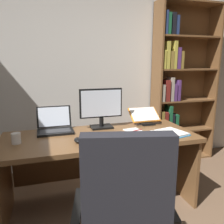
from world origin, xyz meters
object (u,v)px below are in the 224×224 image
object	(u,v)px
bookshelf	(177,87)
computer_mouse	(78,140)
reading_stand_with_book	(145,116)
pen	(137,130)
monitor	(101,109)
open_binder	(162,135)
desk	(99,151)
coffee_mug	(16,138)
laptop	(55,126)
notepad	(135,131)
keyboard	(112,138)

from	to	relation	value
bookshelf	computer_mouse	xyz separation A→B (m)	(-1.53, -0.93, -0.31)
reading_stand_with_book	pen	xyz separation A→B (m)	(-0.22, -0.29, -0.06)
monitor	reading_stand_with_book	distance (m)	0.53
monitor	open_binder	world-z (taller)	monitor
desk	monitor	bearing A→B (deg)	66.54
pen	coffee_mug	size ratio (longest dim) A/B	1.54
laptop	pen	world-z (taller)	laptop
notepad	reading_stand_with_book	bearing A→B (deg)	50.67
monitor	notepad	world-z (taller)	monitor
open_binder	notepad	xyz separation A→B (m)	(-0.19, 0.19, -0.01)
desk	keyboard	distance (m)	0.30
open_binder	reading_stand_with_book	bearing A→B (deg)	70.64
reading_stand_with_book	notepad	bearing A→B (deg)	-129.33
reading_stand_with_book	desk	bearing A→B (deg)	-159.71
monitor	coffee_mug	bearing A→B (deg)	-161.96
reading_stand_with_book	monitor	bearing A→B (deg)	-174.18
notepad	coffee_mug	size ratio (longest dim) A/B	2.32
computer_mouse	notepad	distance (m)	0.59
monitor	laptop	bearing A→B (deg)	179.51
reading_stand_with_book	open_binder	world-z (taller)	reading_stand_with_book
open_binder	bookshelf	bearing A→B (deg)	38.22
reading_stand_with_book	notepad	distance (m)	0.38
bookshelf	open_binder	distance (m)	1.29
desk	reading_stand_with_book	distance (m)	0.68
monitor	open_binder	distance (m)	0.66
desk	bookshelf	size ratio (longest dim) A/B	0.83
keyboard	computer_mouse	distance (m)	0.30
monitor	computer_mouse	xyz separation A→B (m)	(-0.30, -0.38, -0.18)
keyboard	open_binder	world-z (taller)	same
bookshelf	desk	bearing A→B (deg)	-151.13
monitor	coffee_mug	size ratio (longest dim) A/B	4.88
monitor	keyboard	bearing A→B (deg)	-90.00
bookshelf	notepad	xyz separation A→B (m)	(-0.96, -0.79, -0.33)
bookshelf	laptop	world-z (taller)	bookshelf
reading_stand_with_book	keyboard	bearing A→B (deg)	-139.94
reading_stand_with_book	coffee_mug	size ratio (longest dim) A/B	3.61
open_binder	coffee_mug	bearing A→B (deg)	158.40
laptop	open_binder	distance (m)	1.03
monitor	reading_stand_with_book	size ratio (longest dim) A/B	1.35
bookshelf	laptop	size ratio (longest dim) A/B	6.39
desk	computer_mouse	distance (m)	0.38
keyboard	desk	bearing A→B (deg)	108.22
laptop	pen	distance (m)	0.80
keyboard	reading_stand_with_book	distance (m)	0.67
desk	monitor	distance (m)	0.43
desk	open_binder	xyz separation A→B (m)	(0.54, -0.27, 0.20)
monitor	pen	xyz separation A→B (m)	(0.29, -0.24, -0.19)
pen	coffee_mug	xyz separation A→B (m)	(-1.09, -0.02, 0.03)
reading_stand_with_book	notepad	size ratio (longest dim) A/B	1.56
bookshelf	keyboard	bearing A→B (deg)	-142.82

